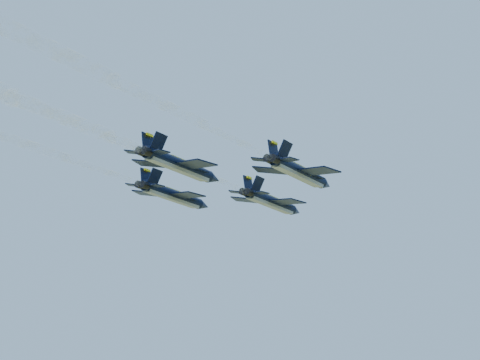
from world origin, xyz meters
The scene contains 6 objects.
jet_lead centered at (2.03, 8.17, 104.53)m, with size 11.73×15.13×3.63m.
jet_left centered at (-7.75, -1.96, 104.53)m, with size 11.73×15.13×3.63m.
jet_right centered at (12.14, -2.99, 104.53)m, with size 11.73×15.13×3.63m.
jet_slot centered at (1.23, -12.90, 104.53)m, with size 11.73×15.13×3.63m.
smoke_trail_lead centered at (0.02, -32.85, 104.56)m, with size 4.13×52.83×2.16m.
smoke_trail_right centered at (10.14, -44.01, 104.56)m, with size 4.13×52.83×2.16m.
Camera 1 is at (50.81, -80.64, 78.76)m, focal length 55.00 mm.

